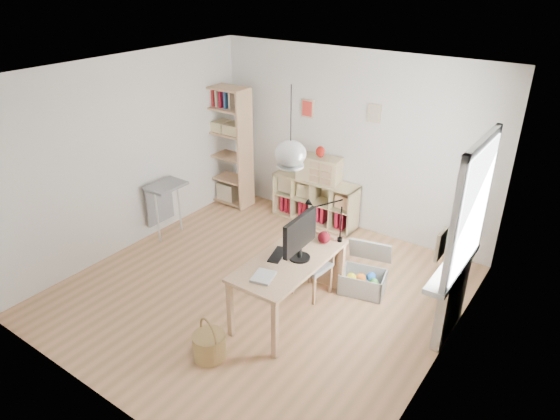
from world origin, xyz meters
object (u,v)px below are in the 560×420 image
Objects in this scene: desk at (289,266)px; storage_chest at (364,276)px; monitor at (300,235)px; cube_shelf at (315,202)px; drawer_chest at (319,169)px; chair at (315,261)px; tall_bookshelf at (227,142)px.

storage_chest is (0.51, 0.94, -0.47)m from desk.
cube_shelf is at bearing 115.41° from monitor.
storage_chest is at bearing -47.37° from drawer_chest.
storage_chest is (0.49, 0.40, -0.26)m from chair.
tall_bookshelf is 3.27m from monitor.
tall_bookshelf is (-1.56, -0.28, 0.79)m from cube_shelf.
tall_bookshelf reaches higher than drawer_chest.
storage_chest is (3.09, -1.01, -0.90)m from tall_bookshelf.
cube_shelf is 2.10× the size of drawer_chest.
drawer_chest is (-1.03, 2.12, -0.14)m from monitor.
desk is at bearing -73.30° from drawer_chest.
monitor is at bearing -35.10° from tall_bookshelf.
tall_bookshelf is at bearing 148.49° from storage_chest.
drawer_chest is (0.08, -0.04, 0.61)m from cube_shelf.
chair reaches higher than storage_chest.
desk is 2.48m from cube_shelf.
storage_chest is at bearing -18.08° from tall_bookshelf.
cube_shelf is 0.62m from drawer_chest.
drawer_chest is at bearing 113.28° from desk.
monitor is 2.36m from drawer_chest.
desk is 1.89× the size of chair.
tall_bookshelf is 3.28× the size of monitor.
tall_bookshelf is 3.03m from chair.
cube_shelf is at bearing 127.72° from chair.
storage_chest is 1.29m from monitor.
cube_shelf is 0.70× the size of tall_bookshelf.
desk is at bearing -65.39° from cube_shelf.
tall_bookshelf is 3.01× the size of drawer_chest.
monitor reaches higher than cube_shelf.
chair is at bearing -154.25° from storage_chest.
cube_shelf is at bearing 114.61° from desk.
monitor reaches higher than drawer_chest.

